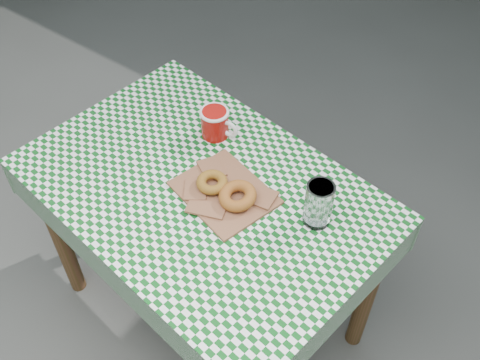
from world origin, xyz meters
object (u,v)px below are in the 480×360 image
at_px(table, 207,258).
at_px(coffee_mug, 215,123).
at_px(paper_bag, 224,192).
at_px(drinking_glass, 319,204).

relative_size(table, coffee_mug, 6.04).
bearing_deg(coffee_mug, paper_bag, -50.55).
bearing_deg(paper_bag, coffee_mug, 133.93).
height_order(coffee_mug, drinking_glass, drinking_glass).
distance_m(table, paper_bag, 0.40).
bearing_deg(paper_bag, table, -162.30).
bearing_deg(table, drinking_glass, 23.96).
bearing_deg(paper_bag, drinking_glass, 15.63).
bearing_deg(table, paper_bag, 25.61).
distance_m(paper_bag, coffee_mug, 0.27).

